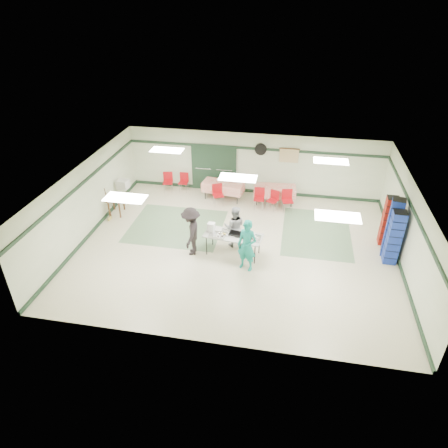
% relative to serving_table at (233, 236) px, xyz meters
% --- Properties ---
extents(floor, '(11.00, 11.00, 0.00)m').
position_rel_serving_table_xyz_m(floor, '(0.06, 0.43, -0.72)').
color(floor, beige).
rests_on(floor, ground).
extents(ceiling, '(11.00, 11.00, 0.00)m').
position_rel_serving_table_xyz_m(ceiling, '(0.06, 0.43, 1.98)').
color(ceiling, white).
rests_on(ceiling, wall_back).
extents(wall_back, '(11.00, 0.00, 11.00)m').
position_rel_serving_table_xyz_m(wall_back, '(0.06, 4.93, 0.63)').
color(wall_back, beige).
rests_on(wall_back, floor).
extents(wall_front, '(11.00, 0.00, 11.00)m').
position_rel_serving_table_xyz_m(wall_front, '(0.06, -4.07, 0.63)').
color(wall_front, beige).
rests_on(wall_front, floor).
extents(wall_left, '(0.00, 9.00, 9.00)m').
position_rel_serving_table_xyz_m(wall_left, '(-5.44, 0.43, 0.63)').
color(wall_left, beige).
rests_on(wall_left, floor).
extents(wall_right, '(0.00, 9.00, 9.00)m').
position_rel_serving_table_xyz_m(wall_right, '(5.56, 0.43, 0.63)').
color(wall_right, beige).
rests_on(wall_right, floor).
extents(trim_back, '(11.00, 0.06, 0.10)m').
position_rel_serving_table_xyz_m(trim_back, '(0.06, 4.90, 1.33)').
color(trim_back, '#1C3423').
rests_on(trim_back, wall_back).
extents(baseboard_back, '(11.00, 0.06, 0.12)m').
position_rel_serving_table_xyz_m(baseboard_back, '(0.06, 4.90, -0.66)').
color(baseboard_back, '#1C3423').
rests_on(baseboard_back, floor).
extents(trim_left, '(0.06, 9.00, 0.10)m').
position_rel_serving_table_xyz_m(trim_left, '(-5.41, 0.43, 1.33)').
color(trim_left, '#1C3423').
rests_on(trim_left, wall_back).
extents(baseboard_left, '(0.06, 9.00, 0.12)m').
position_rel_serving_table_xyz_m(baseboard_left, '(-5.41, 0.43, -0.66)').
color(baseboard_left, '#1C3423').
rests_on(baseboard_left, floor).
extents(trim_right, '(0.06, 9.00, 0.10)m').
position_rel_serving_table_xyz_m(trim_right, '(5.53, 0.43, 1.33)').
color(trim_right, '#1C3423').
rests_on(trim_right, wall_back).
extents(baseboard_right, '(0.06, 9.00, 0.12)m').
position_rel_serving_table_xyz_m(baseboard_right, '(5.53, 0.43, -0.66)').
color(baseboard_right, '#1C3423').
rests_on(baseboard_right, floor).
extents(green_patch_a, '(3.50, 3.00, 0.01)m').
position_rel_serving_table_xyz_m(green_patch_a, '(-2.44, 1.43, -0.72)').
color(green_patch_a, gray).
rests_on(green_patch_a, floor).
extents(green_patch_b, '(2.50, 3.50, 0.01)m').
position_rel_serving_table_xyz_m(green_patch_b, '(2.86, 1.93, -0.72)').
color(green_patch_b, gray).
rests_on(green_patch_b, floor).
extents(double_door_left, '(0.90, 0.06, 2.10)m').
position_rel_serving_table_xyz_m(double_door_left, '(-2.14, 4.87, 0.33)').
color(double_door_left, '#969997').
rests_on(double_door_left, floor).
extents(double_door_right, '(0.90, 0.06, 2.10)m').
position_rel_serving_table_xyz_m(double_door_right, '(-1.19, 4.87, 0.33)').
color(double_door_right, '#969997').
rests_on(double_door_right, floor).
extents(door_frame, '(2.00, 0.03, 2.15)m').
position_rel_serving_table_xyz_m(door_frame, '(-1.67, 4.85, 0.33)').
color(door_frame, '#1C3423').
rests_on(door_frame, floor).
extents(wall_fan, '(0.50, 0.10, 0.50)m').
position_rel_serving_table_xyz_m(wall_fan, '(0.36, 4.87, 1.33)').
color(wall_fan, black).
rests_on(wall_fan, wall_back).
extents(scroll_banner, '(0.80, 0.02, 0.60)m').
position_rel_serving_table_xyz_m(scroll_banner, '(1.56, 4.87, 1.13)').
color(scroll_banner, '#D3B383').
rests_on(scroll_banner, wall_back).
extents(serving_table, '(2.04, 1.04, 0.76)m').
position_rel_serving_table_xyz_m(serving_table, '(0.00, 0.00, 0.00)').
color(serving_table, '#A5A5A0').
rests_on(serving_table, floor).
extents(sheet_tray_right, '(0.66, 0.53, 0.02)m').
position_rel_serving_table_xyz_m(sheet_tray_right, '(0.62, -0.07, 0.05)').
color(sheet_tray_right, silver).
rests_on(sheet_tray_right, serving_table).
extents(sheet_tray_mid, '(0.59, 0.47, 0.02)m').
position_rel_serving_table_xyz_m(sheet_tray_mid, '(-0.17, 0.07, 0.05)').
color(sheet_tray_mid, silver).
rests_on(sheet_tray_mid, serving_table).
extents(sheet_tray_left, '(0.59, 0.48, 0.02)m').
position_rel_serving_table_xyz_m(sheet_tray_left, '(-0.52, -0.11, 0.05)').
color(sheet_tray_left, silver).
rests_on(sheet_tray_left, serving_table).
extents(baking_pan, '(0.56, 0.39, 0.08)m').
position_rel_serving_table_xyz_m(baking_pan, '(0.13, 0.03, 0.08)').
color(baking_pan, black).
rests_on(baking_pan, serving_table).
extents(foam_box_stack, '(0.26, 0.24, 0.32)m').
position_rel_serving_table_xyz_m(foam_box_stack, '(-0.78, 0.11, 0.20)').
color(foam_box_stack, white).
rests_on(foam_box_stack, serving_table).
extents(volunteer_teal, '(0.75, 0.61, 1.77)m').
position_rel_serving_table_xyz_m(volunteer_teal, '(0.57, -0.73, 0.17)').
color(volunteer_teal, '#148C81').
rests_on(volunteer_teal, floor).
extents(volunteer_grey, '(0.80, 0.65, 1.53)m').
position_rel_serving_table_xyz_m(volunteer_grey, '(-0.04, 0.54, 0.05)').
color(volunteer_grey, gray).
rests_on(volunteer_grey, floor).
extents(volunteer_dark, '(0.74, 1.17, 1.74)m').
position_rel_serving_table_xyz_m(volunteer_dark, '(-1.40, -0.20, 0.15)').
color(volunteer_dark, black).
rests_on(volunteer_dark, floor).
extents(dining_table_a, '(1.79, 0.93, 0.77)m').
position_rel_serving_table_xyz_m(dining_table_a, '(1.10, 4.05, -0.15)').
color(dining_table_a, red).
rests_on(dining_table_a, floor).
extents(dining_table_b, '(1.82, 1.00, 0.77)m').
position_rel_serving_table_xyz_m(dining_table_b, '(-1.10, 4.05, -0.15)').
color(dining_table_b, red).
rests_on(dining_table_b, floor).
extents(chair_a, '(0.51, 0.51, 0.83)m').
position_rel_serving_table_xyz_m(chair_a, '(1.11, 3.48, -0.21)').
color(chair_a, '#B10E1B').
rests_on(chair_a, floor).
extents(chair_b, '(0.43, 0.43, 0.89)m').
position_rel_serving_table_xyz_m(chair_b, '(0.52, 3.49, -0.17)').
color(chair_b, '#B10E1B').
rests_on(chair_b, floor).
extents(chair_c, '(0.51, 0.51, 0.91)m').
position_rel_serving_table_xyz_m(chair_c, '(1.66, 3.49, -0.16)').
color(chair_c, '#B10E1B').
rests_on(chair_c, floor).
extents(chair_d, '(0.56, 0.56, 0.91)m').
position_rel_serving_table_xyz_m(chair_d, '(-1.23, 3.49, -0.16)').
color(chair_d, '#B10E1B').
rests_on(chair_d, floor).
extents(chair_loose_a, '(0.40, 0.40, 0.84)m').
position_rel_serving_table_xyz_m(chair_loose_a, '(-2.97, 4.51, -0.20)').
color(chair_loose_a, '#B10E1B').
rests_on(chair_loose_a, floor).
extents(chair_loose_b, '(0.49, 0.49, 0.89)m').
position_rel_serving_table_xyz_m(chair_loose_b, '(-3.65, 4.34, -0.17)').
color(chair_loose_b, '#B10E1B').
rests_on(chair_loose_b, floor).
extents(crate_stack_blue_a, '(0.43, 0.43, 1.92)m').
position_rel_serving_table_xyz_m(crate_stack_blue_a, '(5.21, 0.50, 0.24)').
color(crate_stack_blue_a, navy).
rests_on(crate_stack_blue_a, floor).
extents(crate_stack_red, '(0.42, 0.42, 1.84)m').
position_rel_serving_table_xyz_m(crate_stack_red, '(5.21, 1.64, 0.20)').
color(crate_stack_red, maroon).
rests_on(crate_stack_red, floor).
extents(crate_stack_blue_b, '(0.48, 0.48, 2.13)m').
position_rel_serving_table_xyz_m(crate_stack_blue_b, '(5.21, 0.93, 0.35)').
color(crate_stack_blue_b, navy).
rests_on(crate_stack_blue_b, floor).
extents(printer_table, '(0.64, 0.88, 0.74)m').
position_rel_serving_table_xyz_m(printer_table, '(-5.09, 1.96, -0.09)').
color(printer_table, brown).
rests_on(printer_table, floor).
extents(office_printer, '(0.49, 0.44, 0.36)m').
position_rel_serving_table_xyz_m(office_printer, '(-5.09, 2.79, 0.20)').
color(office_printer, '#BBBBB6').
rests_on(office_printer, printer_table).
extents(broom, '(0.06, 0.22, 1.37)m').
position_rel_serving_table_xyz_m(broom, '(-5.17, 1.46, -0.00)').
color(broom, brown).
rests_on(broom, floor).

